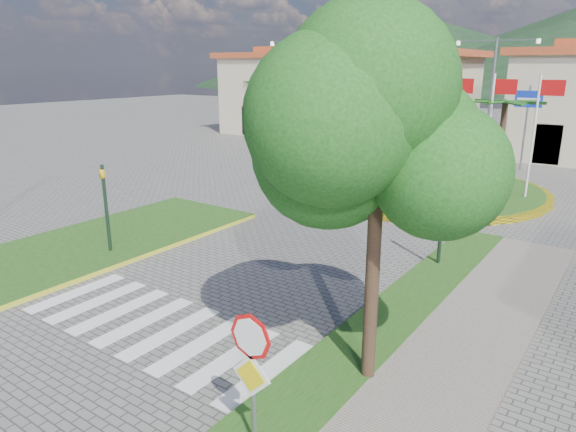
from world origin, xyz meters
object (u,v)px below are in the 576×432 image
Objects in this scene: roundabout_island at (421,187)px; deciduous_tree at (380,133)px; stop_sign at (252,362)px; car_dark_a at (373,148)px; car_dark_b at (521,150)px; white_van at (312,143)px.

roundabout_island is 18.55m from deciduous_tree.
stop_sign is 0.67× the size of car_dark_a.
car_dark_b is (-2.70, 32.92, -1.12)m from stop_sign.
white_van is 0.95× the size of car_dark_b.
deciduous_tree reaches higher than roundabout_island.
deciduous_tree is at bearing -72.09° from roundabout_island.
stop_sign reaches higher than car_dark_a.
car_dark_a is at bearing 136.50° from car_dark_b.
deciduous_tree is at bearing -155.71° from car_dark_b.
white_van is at bearing 124.99° from deciduous_tree.
white_van is 15.02m from car_dark_b.
roundabout_island is at bearing 103.73° from stop_sign.
deciduous_tree is 1.66× the size of car_dark_b.
car_dark_a is at bearing 130.31° from roundabout_island.
roundabout_island is at bearing -139.02° from car_dark_a.
white_van is 0.98× the size of car_dark_a.
stop_sign is at bearing -157.32° from car_dark_b.
car_dark_b is (-3.30, 29.88, -4.50)m from deciduous_tree.
stop_sign is 0.39× the size of deciduous_tree.
stop_sign is at bearing -76.27° from roundabout_island.
roundabout_island reaches higher than white_van.
stop_sign reaches higher than white_van.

